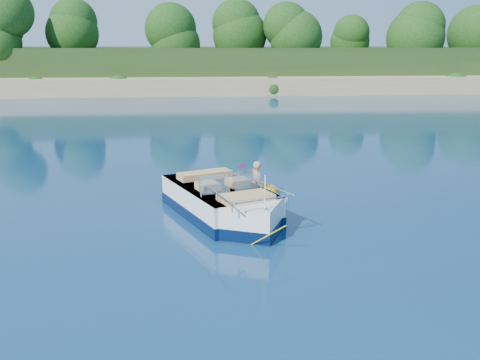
{
  "coord_description": "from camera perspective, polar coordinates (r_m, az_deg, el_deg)",
  "views": [
    {
      "loc": [
        -0.45,
        -11.44,
        4.27
      ],
      "look_at": [
        0.81,
        1.99,
        0.85
      ],
      "focal_mm": 40.0,
      "sensor_mm": 36.0,
      "label": 1
    }
  ],
  "objects": [
    {
      "name": "boy",
      "position": [
        15.58,
        1.67,
        -1.68
      ],
      "size": [
        0.63,
        0.8,
        1.44
      ],
      "primitive_type": "imported",
      "rotation": [
        0.0,
        -0.17,
        2.05
      ],
      "color": "tan",
      "rests_on": "ground"
    },
    {
      "name": "tow_tube",
      "position": [
        15.64,
        1.51,
        -1.26
      ],
      "size": [
        1.52,
        1.52,
        0.37
      ],
      "rotation": [
        0.0,
        0.0,
        -0.1
      ],
      "color": "#FFC500",
      "rests_on": "ground"
    },
    {
      "name": "motorboat",
      "position": [
        13.49,
        -1.6,
        -2.71
      ],
      "size": [
        3.09,
        4.99,
        1.76
      ],
      "rotation": [
        0.0,
        0.0,
        0.38
      ],
      "color": "white",
      "rests_on": "ground"
    },
    {
      "name": "ground",
      "position": [
        12.22,
        -2.94,
        -6.24
      ],
      "size": [
        160.0,
        160.0,
        0.0
      ],
      "primitive_type": "plane",
      "color": "#0A2449",
      "rests_on": "ground"
    },
    {
      "name": "treeline",
      "position": [
        52.47,
        -5.0,
        15.56
      ],
      "size": [
        150.0,
        7.12,
        8.19
      ],
      "color": "black",
      "rests_on": "ground"
    },
    {
      "name": "shoreline",
      "position": [
        75.29,
        -5.11,
        11.65
      ],
      "size": [
        170.0,
        59.0,
        6.0
      ],
      "color": "#8D7252",
      "rests_on": "ground"
    }
  ]
}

